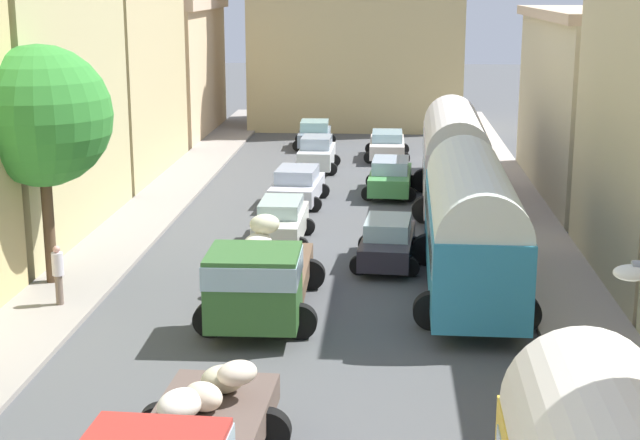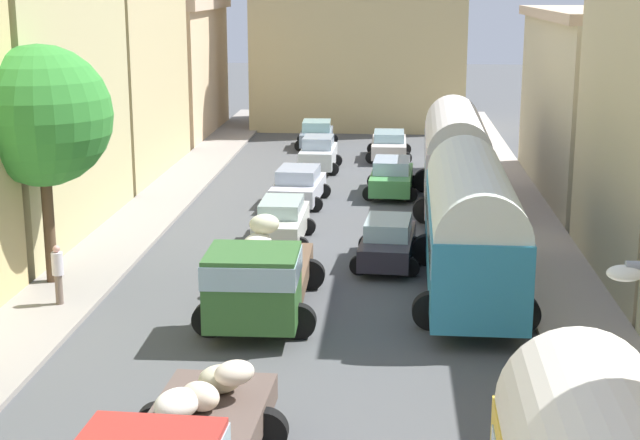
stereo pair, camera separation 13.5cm
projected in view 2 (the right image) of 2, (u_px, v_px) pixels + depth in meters
The scene contains 20 objects.
ground_plane at pixel (328, 244), 33.44m from camera, with size 154.00×154.00×0.00m, color #4A4C4E.
sidewalk_left at pixel (122, 238), 33.95m from camera, with size 2.50×70.00×0.14m, color gray.
sidewalk_right at pixel (539, 247), 32.89m from camera, with size 2.50×70.00×0.14m, color #B4A69A.
building_left_2 at pixel (19, 52), 33.20m from camera, with size 4.90×11.29×12.96m.
building_left_3 at pixel (105, 76), 44.94m from camera, with size 5.52×11.04×9.18m.
building_left_4 at pixel (162, 65), 56.83m from camera, with size 6.43×11.30×8.09m.
building_right_3 at pixel (614, 103), 40.64m from camera, with size 6.59×13.88×7.77m.
distant_church at pixel (359, 14), 59.08m from camera, with size 12.91×6.74×20.98m.
parked_bus_1 at pixel (471, 222), 27.53m from camera, with size 3.42×9.61×3.98m.
parked_bus_2 at pixel (455, 152), 38.46m from camera, with size 3.43×9.03×4.06m.
cargo_truck_1 at pixel (259, 277), 25.55m from camera, with size 3.25×6.84×2.39m.
car_0 at pixel (282, 222), 33.32m from camera, with size 2.16×4.22×1.57m.
car_1 at pixel (298, 186), 39.36m from camera, with size 2.52×4.21×1.51m.
car_2 at pixel (318, 154), 46.36m from camera, with size 2.21×3.66×1.67m.
car_3 at pixel (317, 134), 52.83m from camera, with size 2.37×3.83×1.49m.
car_5 at pixel (388, 241), 30.92m from camera, with size 2.36×4.21×1.50m.
car_6 at pixel (392, 177), 41.14m from camera, with size 2.41×4.35×1.55m.
car_7 at pixel (389, 145), 49.46m from camera, with size 2.33×4.29×1.42m.
pedestrian_0 at pixel (58, 272), 26.60m from camera, with size 0.40×0.40×1.83m.
roadside_tree_2 at pixel (41, 116), 27.68m from camera, with size 4.09×4.09×7.16m.
Camera 2 is at (2.16, -5.19, 8.83)m, focal length 54.16 mm.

